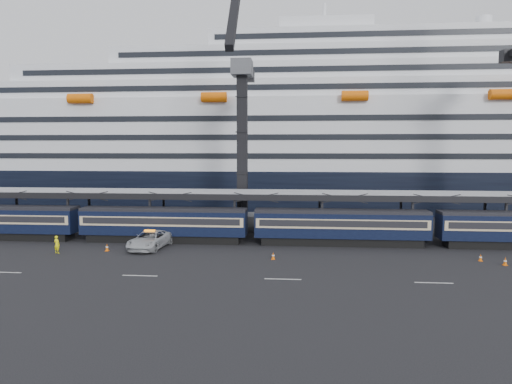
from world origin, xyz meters
The scene contains 11 objects.
ground centered at (0.00, 0.00, 0.00)m, with size 260.00×260.00×0.00m, color black.
train centered at (-4.65, 10.00, 2.20)m, with size 133.05×3.00×4.05m.
canopy centered at (0.00, 14.00, 5.25)m, with size 130.00×6.25×5.53m.
cruise_ship centered at (-1.08, 45.99, 12.34)m, with size 214.09×28.84×34.00m.
crane_dark_near centered at (-20.00, 18.59, 11.93)m, with size 4.50×17.75×35.08m.
pickup_truck centered at (-28.52, 6.41, 0.93)m, with size 3.08×6.68×1.86m, color #A9ADB1.
worker centered at (-37.26, 3.36, 0.91)m, with size 0.66×0.43×1.82m, color #FFF70D.
traffic_cone_b centered at (-32.60, 4.82, 0.39)m, with size 0.39×0.39×0.79m.
traffic_cone_c centered at (-15.13, 2.68, 0.36)m, with size 0.36×0.36×0.73m.
traffic_cone_d centered at (4.56, 3.72, 0.35)m, with size 0.35×0.35×0.70m.
traffic_cone_e centered at (6.16, 2.24, 0.38)m, with size 0.39×0.39×0.78m.
Camera 1 is at (-13.05, -40.46, 10.60)m, focal length 32.00 mm.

